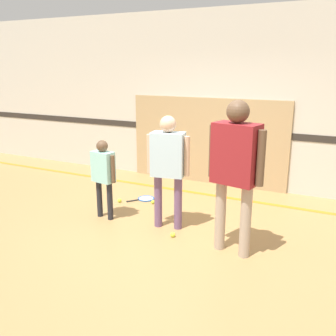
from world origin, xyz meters
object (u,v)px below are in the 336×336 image
object	(u,v)px
person_student_right	(235,162)
tennis_ball_near_instructor	(173,235)
tennis_ball_by_spare_racket	(153,202)
racket_spare_on_floor	(145,199)
tennis_ball_stray_left	(120,201)
person_instructor	(168,160)
person_student_left	(103,171)

from	to	relation	value
person_student_right	tennis_ball_near_instructor	world-z (taller)	person_student_right
tennis_ball_by_spare_racket	person_student_right	bearing A→B (deg)	-32.31
racket_spare_on_floor	tennis_ball_by_spare_racket	world-z (taller)	tennis_ball_by_spare_racket
racket_spare_on_floor	tennis_ball_stray_left	size ratio (longest dim) A/B	7.40
person_instructor	person_student_right	xyz separation A→B (m)	(1.02, -0.32, 0.17)
person_student_left	tennis_ball_near_instructor	xyz separation A→B (m)	(1.20, -0.15, -0.70)
person_student_right	tennis_ball_stray_left	world-z (taller)	person_student_right
racket_spare_on_floor	tennis_ball_by_spare_racket	bearing A→B (deg)	97.89
person_student_left	tennis_ball_near_instructor	distance (m)	1.39
person_student_left	person_student_right	distance (m)	2.07
person_instructor	tennis_ball_stray_left	distance (m)	1.59
person_student_left	tennis_ball_by_spare_racket	size ratio (longest dim) A/B	17.92
racket_spare_on_floor	tennis_ball_near_instructor	size ratio (longest dim) A/B	7.40
person_student_right	tennis_ball_by_spare_racket	bearing A→B (deg)	-20.73
racket_spare_on_floor	person_instructor	bearing A→B (deg)	82.89
person_instructor	tennis_ball_near_instructor	distance (m)	1.00
person_student_left	tennis_ball_stray_left	world-z (taller)	person_student_left
person_student_left	person_student_right	xyz separation A→B (m)	(2.01, -0.21, 0.41)
tennis_ball_near_instructor	person_student_left	bearing A→B (deg)	172.62
person_student_right	tennis_ball_by_spare_racket	distance (m)	2.24
person_student_right	tennis_ball_stray_left	xyz separation A→B (m)	(-2.18, 0.85, -1.11)
racket_spare_on_floor	tennis_ball_near_instructor	world-z (taller)	tennis_ball_near_instructor
tennis_ball_near_instructor	tennis_ball_stray_left	world-z (taller)	same
tennis_ball_by_spare_racket	tennis_ball_stray_left	bearing A→B (deg)	-160.41
person_instructor	tennis_ball_by_spare_racket	distance (m)	1.34
tennis_ball_stray_left	tennis_ball_near_instructor	bearing A→B (deg)	-30.22
tennis_ball_stray_left	person_instructor	bearing A→B (deg)	-24.57
person_student_right	tennis_ball_near_instructor	xyz separation A→B (m)	(-0.82, 0.06, -1.11)
person_instructor	person_student_right	size ratio (longest dim) A/B	0.85
person_student_left	person_student_right	size ratio (longest dim) A/B	0.64
person_student_left	tennis_ball_near_instructor	world-z (taller)	person_student_left
tennis_ball_near_instructor	tennis_ball_by_spare_racket	xyz separation A→B (m)	(-0.82, 0.98, 0.00)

